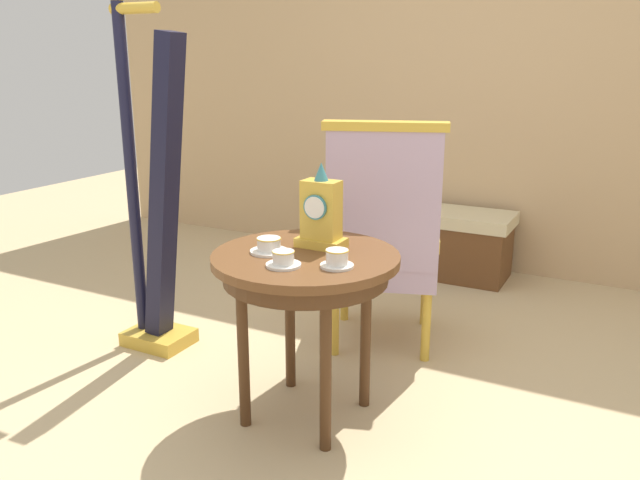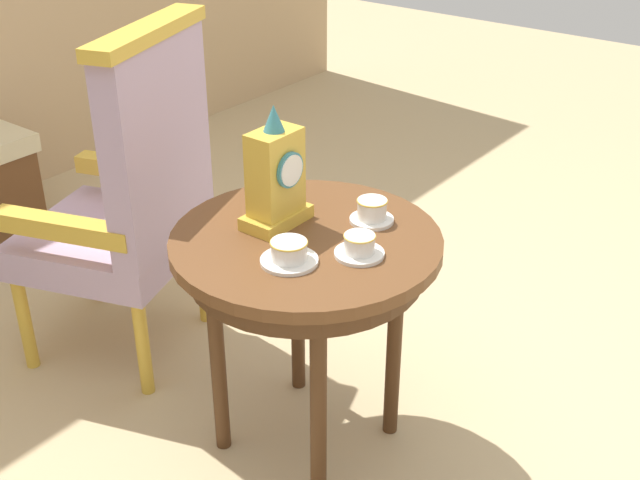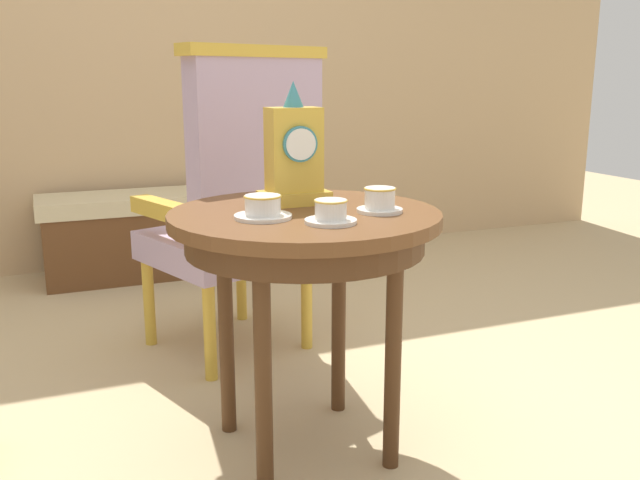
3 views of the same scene
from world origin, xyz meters
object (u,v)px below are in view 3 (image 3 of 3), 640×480
(teacup_center, at_px, (380,201))
(armchair, at_px, (240,202))
(teacup_right, at_px, (331,213))
(mantel_clock, at_px, (294,156))
(window_bench, at_px, (147,234))
(teacup_left, at_px, (263,208))
(side_table, at_px, (305,240))

(teacup_center, distance_m, armchair, 0.84)
(teacup_right, height_order, mantel_clock, mantel_clock)
(armchair, height_order, window_bench, armchair)
(teacup_right, xyz_separation_m, window_bench, (-0.15, 2.15, -0.49))
(mantel_clock, bearing_deg, teacup_left, -131.70)
(armchair, distance_m, window_bench, 1.31)
(teacup_right, xyz_separation_m, armchair, (0.02, 0.90, -0.12))
(teacup_center, xyz_separation_m, mantel_clock, (-0.17, 0.20, 0.10))
(teacup_left, height_order, armchair, armchair)
(window_bench, bearing_deg, side_table, -85.85)
(teacup_center, xyz_separation_m, window_bench, (-0.32, 2.07, -0.50))
(armchair, bearing_deg, side_table, -91.88)
(armchair, bearing_deg, teacup_center, -79.43)
(teacup_left, height_order, mantel_clock, mantel_clock)
(teacup_right, bearing_deg, side_table, 91.02)
(teacup_right, height_order, teacup_center, teacup_center)
(side_table, distance_m, armchair, 0.73)
(side_table, xyz_separation_m, teacup_left, (-0.13, -0.05, 0.11))
(teacup_right, relative_size, teacup_center, 1.06)
(teacup_center, relative_size, window_bench, 0.11)
(teacup_center, bearing_deg, teacup_left, 173.24)
(side_table, height_order, teacup_left, teacup_left)
(side_table, height_order, window_bench, side_table)
(teacup_left, bearing_deg, window_bench, 90.34)
(teacup_right, height_order, window_bench, teacup_right)
(mantel_clock, distance_m, armchair, 0.67)
(side_table, distance_m, teacup_center, 0.23)
(teacup_center, relative_size, mantel_clock, 0.36)
(teacup_right, relative_size, window_bench, 0.12)
(teacup_left, relative_size, mantel_clock, 0.43)
(side_table, relative_size, teacup_center, 5.98)
(teacup_center, bearing_deg, armchair, 100.57)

